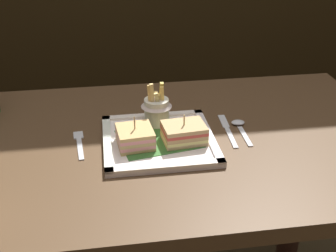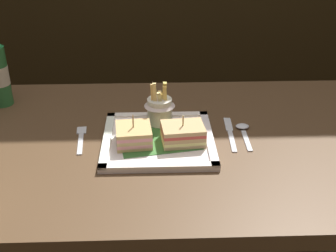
{
  "view_description": "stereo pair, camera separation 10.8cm",
  "coord_description": "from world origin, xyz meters",
  "px_view_note": "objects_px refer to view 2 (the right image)",
  "views": [
    {
      "loc": [
        -0.17,
        -0.95,
        1.32
      ],
      "look_at": [
        -0.02,
        -0.01,
        0.8
      ],
      "focal_mm": 47.33,
      "sensor_mm": 36.0,
      "label": 1
    },
    {
      "loc": [
        -0.06,
        -0.96,
        1.32
      ],
      "look_at": [
        -0.02,
        -0.01,
        0.8
      ],
      "focal_mm": 47.33,
      "sensor_mm": 36.0,
      "label": 2
    }
  ],
  "objects_px": {
    "square_plate": "(158,140)",
    "sandwich_half_left": "(134,135)",
    "fries_cup": "(160,106)",
    "knife": "(230,132)",
    "spoon": "(243,130)",
    "fork": "(81,138)",
    "sandwich_half_right": "(183,134)",
    "dining_table": "(177,191)"
  },
  "relations": [
    {
      "from": "fries_cup",
      "to": "spoon",
      "type": "relative_size",
      "value": 0.89
    },
    {
      "from": "square_plate",
      "to": "fork",
      "type": "height_order",
      "value": "square_plate"
    },
    {
      "from": "dining_table",
      "to": "spoon",
      "type": "bearing_deg",
      "value": 9.34
    },
    {
      "from": "square_plate",
      "to": "spoon",
      "type": "relative_size",
      "value": 2.06
    },
    {
      "from": "square_plate",
      "to": "sandwich_half_right",
      "type": "distance_m",
      "value": 0.07
    },
    {
      "from": "spoon",
      "to": "sandwich_half_left",
      "type": "bearing_deg",
      "value": -166.84
    },
    {
      "from": "fries_cup",
      "to": "square_plate",
      "type": "bearing_deg",
      "value": -93.73
    },
    {
      "from": "square_plate",
      "to": "spoon",
      "type": "height_order",
      "value": "square_plate"
    },
    {
      "from": "knife",
      "to": "sandwich_half_right",
      "type": "bearing_deg",
      "value": -154.63
    },
    {
      "from": "knife",
      "to": "spoon",
      "type": "relative_size",
      "value": 1.34
    },
    {
      "from": "dining_table",
      "to": "spoon",
      "type": "distance_m",
      "value": 0.24
    },
    {
      "from": "sandwich_half_left",
      "to": "knife",
      "type": "relative_size",
      "value": 0.54
    },
    {
      "from": "dining_table",
      "to": "sandwich_half_left",
      "type": "distance_m",
      "value": 0.23
    },
    {
      "from": "square_plate",
      "to": "fries_cup",
      "type": "relative_size",
      "value": 2.3
    },
    {
      "from": "fries_cup",
      "to": "knife",
      "type": "height_order",
      "value": "fries_cup"
    },
    {
      "from": "dining_table",
      "to": "fries_cup",
      "type": "relative_size",
      "value": 9.84
    },
    {
      "from": "spoon",
      "to": "dining_table",
      "type": "bearing_deg",
      "value": -170.66
    },
    {
      "from": "sandwich_half_right",
      "to": "spoon",
      "type": "xyz_separation_m",
      "value": [
        0.16,
        0.07,
        -0.03
      ]
    },
    {
      "from": "sandwich_half_left",
      "to": "knife",
      "type": "bearing_deg",
      "value": 13.75
    },
    {
      "from": "sandwich_half_right",
      "to": "fork",
      "type": "relative_size",
      "value": 0.78
    },
    {
      "from": "sandwich_half_left",
      "to": "fries_cup",
      "type": "bearing_deg",
      "value": 57.4
    },
    {
      "from": "sandwich_half_left",
      "to": "square_plate",
      "type": "bearing_deg",
      "value": 18.42
    },
    {
      "from": "square_plate",
      "to": "sandwich_half_left",
      "type": "xyz_separation_m",
      "value": [
        -0.06,
        -0.02,
        0.03
      ]
    },
    {
      "from": "spoon",
      "to": "fork",
      "type": "bearing_deg",
      "value": -177.02
    },
    {
      "from": "sandwich_half_right",
      "to": "fries_cup",
      "type": "bearing_deg",
      "value": 118.12
    },
    {
      "from": "dining_table",
      "to": "fork",
      "type": "height_order",
      "value": "fork"
    },
    {
      "from": "fork",
      "to": "square_plate",
      "type": "bearing_deg",
      "value": -7.09
    },
    {
      "from": "fries_cup",
      "to": "dining_table",
      "type": "bearing_deg",
      "value": -55.68
    },
    {
      "from": "sandwich_half_right",
      "to": "knife",
      "type": "distance_m",
      "value": 0.14
    },
    {
      "from": "knife",
      "to": "spoon",
      "type": "xyz_separation_m",
      "value": [
        0.04,
        0.01,
        0.0
      ]
    },
    {
      "from": "fries_cup",
      "to": "spoon",
      "type": "distance_m",
      "value": 0.22
    },
    {
      "from": "fries_cup",
      "to": "knife",
      "type": "relative_size",
      "value": 0.67
    },
    {
      "from": "square_plate",
      "to": "fork",
      "type": "bearing_deg",
      "value": 172.91
    },
    {
      "from": "fork",
      "to": "knife",
      "type": "height_order",
      "value": "same"
    },
    {
      "from": "sandwich_half_right",
      "to": "fries_cup",
      "type": "relative_size",
      "value": 0.91
    },
    {
      "from": "fork",
      "to": "sandwich_half_left",
      "type": "bearing_deg",
      "value": -17.99
    },
    {
      "from": "fries_cup",
      "to": "fork",
      "type": "relative_size",
      "value": 0.85
    },
    {
      "from": "square_plate",
      "to": "knife",
      "type": "relative_size",
      "value": 1.53
    },
    {
      "from": "sandwich_half_right",
      "to": "knife",
      "type": "xyz_separation_m",
      "value": [
        0.13,
        0.06,
        -0.03
      ]
    },
    {
      "from": "fries_cup",
      "to": "fork",
      "type": "distance_m",
      "value": 0.21
    },
    {
      "from": "dining_table",
      "to": "sandwich_half_right",
      "type": "relative_size",
      "value": 10.78
    },
    {
      "from": "sandwich_half_left",
      "to": "sandwich_half_right",
      "type": "relative_size",
      "value": 0.88
    }
  ]
}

